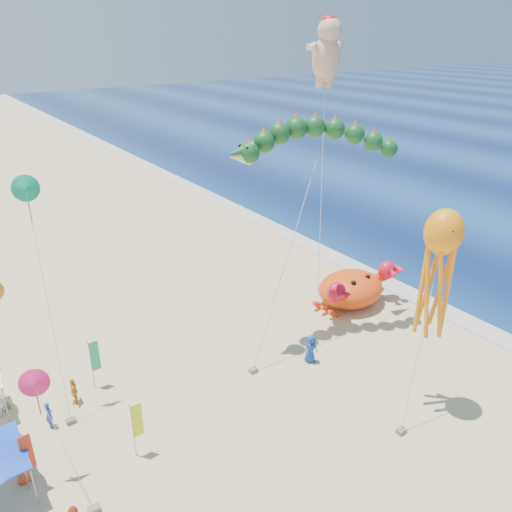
{
  "coord_description": "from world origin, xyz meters",
  "views": [
    {
      "loc": [
        -18.03,
        -20.52,
        19.15
      ],
      "look_at": [
        -2.0,
        2.0,
        6.5
      ],
      "focal_mm": 35.0,
      "sensor_mm": 36.0,
      "label": 1
    }
  ],
  "objects_px": {
    "cherub_kite": "(327,51)",
    "octopus_kite": "(439,264)",
    "dragon_kite": "(317,146)",
    "crab_inflatable": "(352,288)"
  },
  "relations": [
    {
      "from": "cherub_kite",
      "to": "dragon_kite",
      "type": "bearing_deg",
      "value": -135.38
    },
    {
      "from": "cherub_kite",
      "to": "octopus_kite",
      "type": "bearing_deg",
      "value": -109.53
    },
    {
      "from": "crab_inflatable",
      "to": "cherub_kite",
      "type": "xyz_separation_m",
      "value": [
        0.42,
        4.59,
        16.38
      ]
    },
    {
      "from": "crab_inflatable",
      "to": "octopus_kite",
      "type": "bearing_deg",
      "value": -115.52
    },
    {
      "from": "cherub_kite",
      "to": "octopus_kite",
      "type": "distance_m",
      "value": 17.87
    },
    {
      "from": "crab_inflatable",
      "to": "dragon_kite",
      "type": "distance_m",
      "value": 12.24
    },
    {
      "from": "crab_inflatable",
      "to": "octopus_kite",
      "type": "distance_m",
      "value": 13.0
    },
    {
      "from": "dragon_kite",
      "to": "cherub_kite",
      "type": "bearing_deg",
      "value": 44.62
    },
    {
      "from": "cherub_kite",
      "to": "octopus_kite",
      "type": "xyz_separation_m",
      "value": [
        -5.11,
        -14.4,
        -9.26
      ]
    },
    {
      "from": "dragon_kite",
      "to": "octopus_kite",
      "type": "distance_m",
      "value": 10.34
    }
  ]
}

